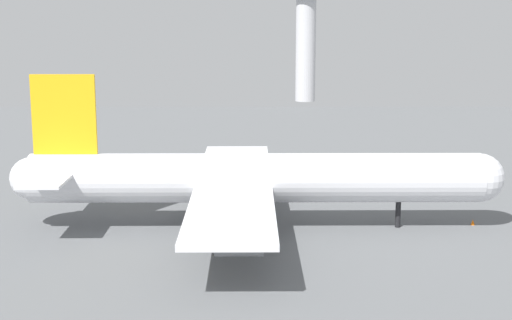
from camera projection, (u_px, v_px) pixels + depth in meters
The scene contains 5 objects.
ground_plane at pixel (256, 227), 97.82m from camera, with size 257.47×257.47×0.00m, color slate.
cargo_airplane at pixel (254, 179), 96.54m from camera, with size 64.37×53.56×20.17m.
baggage_tug at pixel (333, 176), 123.53m from camera, with size 3.17×4.38×2.40m.
safety_cone_nose at pixel (473, 222), 98.88m from camera, with size 0.52×0.52×0.75m, color orange.
control_tower at pixel (306, 28), 235.32m from camera, with size 12.12×12.12×38.38m.
Camera 1 is at (-0.71, -94.24, 27.69)m, focal length 52.05 mm.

